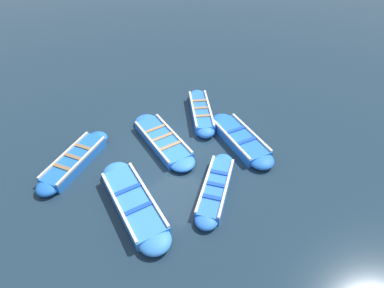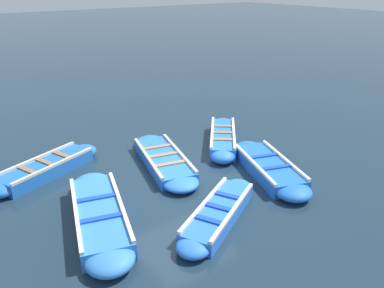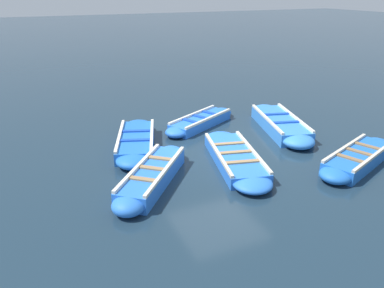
{
  "view_description": "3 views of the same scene",
  "coord_description": "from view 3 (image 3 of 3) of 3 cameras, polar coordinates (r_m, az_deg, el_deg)",
  "views": [
    {
      "loc": [
        -5.64,
        -6.0,
        7.63
      ],
      "look_at": [
        0.46,
        -0.28,
        0.3
      ],
      "focal_mm": 28.0,
      "sensor_mm": 36.0,
      "label": 1
    },
    {
      "loc": [
        -5.1,
        -7.54,
        4.97
      ],
      "look_at": [
        0.95,
        0.76,
        0.42
      ],
      "focal_mm": 35.0,
      "sensor_mm": 36.0,
      "label": 2
    },
    {
      "loc": [
        4.77,
        8.55,
        4.36
      ],
      "look_at": [
        0.8,
        -0.12,
        0.35
      ],
      "focal_mm": 35.0,
      "sensor_mm": 36.0,
      "label": 3
    }
  ],
  "objects": [
    {
      "name": "boat_far_corner",
      "position": [
        11.09,
        -8.51,
        0.39
      ],
      "size": [
        2.08,
        3.66,
        0.42
      ],
      "color": "blue",
      "rests_on": "ground"
    },
    {
      "name": "boat_near_quay",
      "position": [
        12.69,
        1.31,
        3.46
      ],
      "size": [
        3.22,
        2.13,
        0.38
      ],
      "color": "blue",
      "rests_on": "ground"
    },
    {
      "name": "boat_centre",
      "position": [
        10.04,
        6.56,
        -2.11
      ],
      "size": [
        1.85,
        3.93,
        0.37
      ],
      "color": "blue",
      "rests_on": "ground"
    },
    {
      "name": "boat_broadside",
      "position": [
        10.82,
        23.98,
        -2.02
      ],
      "size": [
        3.48,
        1.94,
        0.42
      ],
      "color": "blue",
      "rests_on": "ground"
    },
    {
      "name": "ground_plane",
      "position": [
        10.72,
        4.15,
        -1.27
      ],
      "size": [
        120.0,
        120.0,
        0.0
      ],
      "primitive_type": "plane",
      "color": "#1C303F"
    },
    {
      "name": "boat_alongside",
      "position": [
        9.01,
        -6.05,
        -4.85
      ],
      "size": [
        2.76,
        3.08,
        0.46
      ],
      "color": "blue",
      "rests_on": "ground"
    },
    {
      "name": "boat_stern_in",
      "position": [
        12.66,
        13.26,
        2.97
      ],
      "size": [
        2.01,
        4.05,
        0.46
      ],
      "color": "#3884E0",
      "rests_on": "ground"
    }
  ]
}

